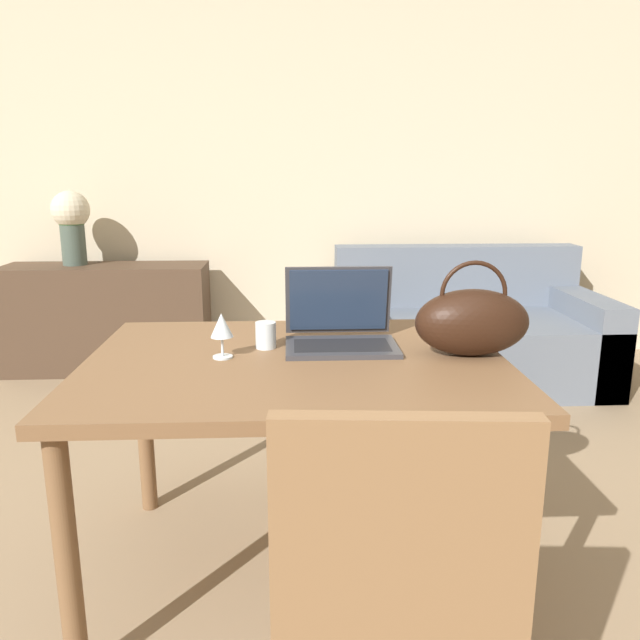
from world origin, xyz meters
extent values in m
cube|color=beige|center=(0.00, 3.34, 1.35)|extent=(10.00, 0.06, 2.70)
cube|color=brown|center=(0.08, 0.78, 0.72)|extent=(1.29, 0.99, 0.04)
cylinder|color=brown|center=(-0.51, 0.35, 0.35)|extent=(0.06, 0.06, 0.70)
cylinder|color=brown|center=(0.66, 0.35, 0.35)|extent=(0.06, 0.06, 0.70)
cylinder|color=brown|center=(-0.51, 1.21, 0.35)|extent=(0.06, 0.06, 0.70)
cylinder|color=brown|center=(0.66, 1.21, 0.35)|extent=(0.06, 0.06, 0.70)
cube|color=olive|center=(0.25, 0.00, 0.43)|extent=(0.47, 0.47, 0.05)
cube|color=olive|center=(0.23, -0.20, 0.70)|extent=(0.42, 0.07, 0.49)
cube|color=slate|center=(1.18, 2.67, 0.21)|extent=(1.63, 0.95, 0.42)
cube|color=slate|center=(1.18, 3.05, 0.62)|extent=(1.63, 0.20, 0.40)
cube|color=slate|center=(0.46, 2.67, 0.28)|extent=(0.20, 0.95, 0.56)
cube|color=slate|center=(1.89, 2.67, 0.28)|extent=(0.20, 0.95, 0.56)
cube|color=#4C3828|center=(-1.15, 3.02, 0.35)|extent=(1.31, 0.40, 0.71)
cube|color=#38383D|center=(0.22, 0.87, 0.75)|extent=(0.36, 0.24, 0.02)
cube|color=black|center=(0.22, 0.86, 0.76)|extent=(0.31, 0.16, 0.00)
cube|color=#38383D|center=(0.22, 1.02, 0.88)|extent=(0.36, 0.05, 0.24)
cube|color=#23334C|center=(0.22, 1.01, 0.88)|extent=(0.33, 0.05, 0.21)
cylinder|color=silver|center=(-0.02, 0.90, 0.79)|extent=(0.07, 0.07, 0.09)
cylinder|color=silver|center=(-0.15, 0.79, 0.75)|extent=(0.06, 0.06, 0.01)
cylinder|color=silver|center=(-0.15, 0.79, 0.78)|extent=(0.01, 0.01, 0.06)
cone|color=silver|center=(-0.15, 0.79, 0.85)|extent=(0.07, 0.07, 0.07)
ellipsoid|color=black|center=(0.62, 0.79, 0.85)|extent=(0.36, 0.18, 0.21)
torus|color=black|center=(0.62, 0.79, 0.94)|extent=(0.21, 0.01, 0.21)
cylinder|color=#47564C|center=(-1.34, 3.06, 0.84)|extent=(0.15, 0.15, 0.27)
sphere|color=#3D6B38|center=(-1.34, 3.06, 1.02)|extent=(0.18, 0.18, 0.18)
sphere|color=beige|center=(-1.34, 3.06, 1.06)|extent=(0.24, 0.24, 0.24)
camera|label=1|loc=(0.06, -1.06, 1.31)|focal=35.00mm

